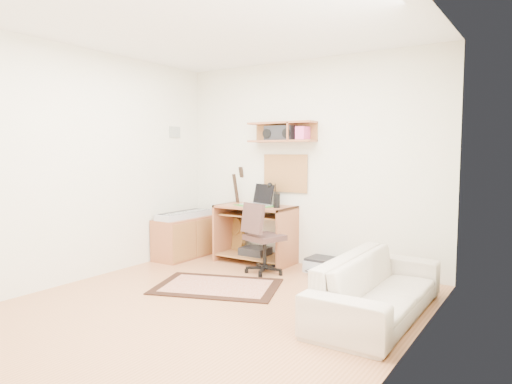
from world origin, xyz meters
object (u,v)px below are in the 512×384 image
Objects in this scene: task_chair at (265,237)px; sofa at (378,277)px; desk at (255,234)px; cabinet at (184,237)px; printer at (325,265)px.

sofa is (1.60, -0.66, -0.08)m from task_chair.
desk reaches higher than cabinet.
task_chair is 2.02× the size of printer.
task_chair is 1.38m from cabinet.
desk is 1.02m from cabinet.
task_chair is 0.48× the size of sofa.
cabinet is 3.06m from sofa.
printer is 1.51m from sofa.
desk is 0.56× the size of sofa.
cabinet is at bearing -163.57° from desk.
cabinet reaches higher than printer.
desk reaches higher than printer.
sofa is (1.98, -1.04, -0.03)m from desk.
task_chair is 0.96× the size of cabinet.
task_chair is at bearing -44.73° from desk.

